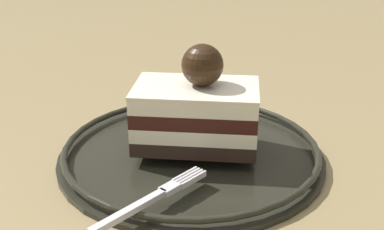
{
  "coord_description": "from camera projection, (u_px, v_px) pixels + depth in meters",
  "views": [
    {
      "loc": [
        0.37,
        -0.19,
        0.22
      ],
      "look_at": [
        0.0,
        -0.01,
        0.04
      ],
      "focal_mm": 45.44,
      "sensor_mm": 36.0,
      "label": 1
    }
  ],
  "objects": [
    {
      "name": "ground_plane",
      "position": [
        202.0,
        155.0,
        0.46
      ],
      "size": [
        2.4,
        2.4,
        0.0
      ],
      "primitive_type": "plane",
      "color": "olive"
    },
    {
      "name": "dessert_plate",
      "position": [
        192.0,
        152.0,
        0.45
      ],
      "size": [
        0.25,
        0.25,
        0.01
      ],
      "color": "black",
      "rests_on": "ground_plane"
    },
    {
      "name": "cake_slice",
      "position": [
        197.0,
        110.0,
        0.44
      ],
      "size": [
        0.12,
        0.13,
        0.09
      ],
      "color": "black",
      "rests_on": "dessert_plate"
    },
    {
      "name": "fork",
      "position": [
        155.0,
        197.0,
        0.36
      ],
      "size": [
        0.05,
        0.11,
        0.0
      ],
      "color": "silver",
      "rests_on": "dessert_plate"
    }
  ]
}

